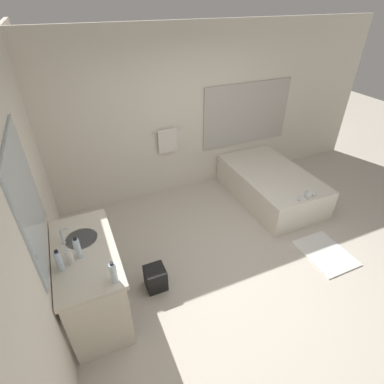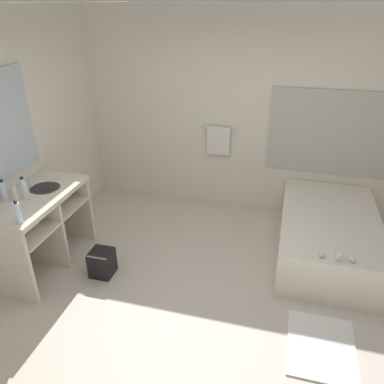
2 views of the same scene
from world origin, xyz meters
TOP-DOWN VIEW (x-y plane):
  - ground_plane at (0.00, 0.00)m, footprint 16.00×16.00m
  - wall_back_with_blinds at (0.04, 2.23)m, footprint 7.40×0.13m
  - wall_left_with_mirror at (-2.23, 0.00)m, footprint 0.08×7.40m
  - vanity_counter at (-1.88, 0.23)m, footprint 0.61×1.22m
  - sink_faucet at (-2.05, 0.40)m, footprint 0.09×0.04m
  - bathtub at (1.22, 1.26)m, footprint 1.10×1.85m
  - water_bottle_1 at (-2.10, 0.04)m, footprint 0.06×0.06m
  - water_bottle_2 at (-1.67, -0.29)m, footprint 0.06×0.06m
  - water_bottle_3 at (-1.93, 0.14)m, footprint 0.06×0.06m
  - soap_dispenser at (-2.01, 0.09)m, footprint 0.06×0.06m
  - waste_bin at (-1.19, 0.21)m, footprint 0.24×0.24m
  - bath_mat at (1.13, -0.20)m, footprint 0.58×0.74m

SIDE VIEW (x-z plane):
  - ground_plane at x=0.00m, z-range 0.00..0.00m
  - bath_mat at x=1.13m, z-range 0.00..0.02m
  - waste_bin at x=-1.19m, z-range 0.00..0.30m
  - bathtub at x=1.22m, z-range -0.04..0.59m
  - vanity_counter at x=-1.88m, z-range 0.18..1.08m
  - soap_dispenser at x=-2.01m, z-range 0.88..1.07m
  - sink_faucet at x=-2.05m, z-range 0.89..1.07m
  - water_bottle_2 at x=-1.67m, z-range 0.89..1.12m
  - water_bottle_1 at x=-2.10m, z-range 0.89..1.12m
  - water_bottle_3 at x=-1.93m, z-range 0.89..1.13m
  - wall_back_with_blinds at x=0.04m, z-range -0.01..2.69m
  - wall_left_with_mirror at x=-2.23m, z-range 0.00..2.70m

